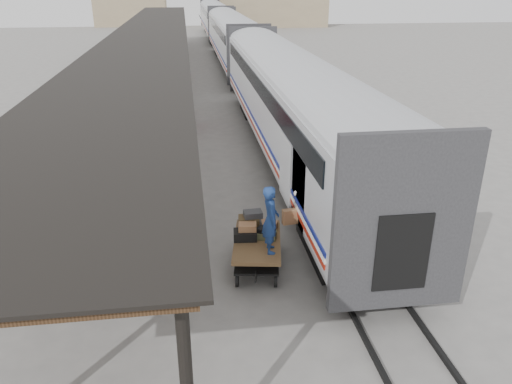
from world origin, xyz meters
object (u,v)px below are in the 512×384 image
Objects in this scene: luggage_tug at (185,115)px; porter at (271,219)px; baggage_cart at (257,246)px; pedestrian at (156,111)px.

porter is at bearing -81.53° from luggage_tug.
luggage_tug is (-1.88, 14.73, 0.02)m from baggage_cart.
porter reaches higher than pedestrian.
baggage_cart is 1.42× the size of porter.
porter is at bearing 87.10° from pedestrian.
pedestrian reaches higher than baggage_cart.
luggage_tug is 15.56m from porter.
pedestrian is (-3.62, 15.40, -0.83)m from porter.
porter is (2.13, -15.38, 1.10)m from luggage_tug.
porter is 15.84m from pedestrian.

